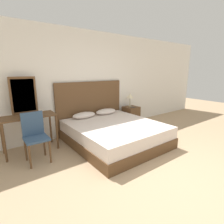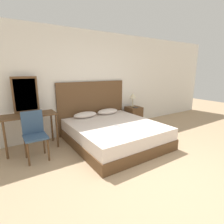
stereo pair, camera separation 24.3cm
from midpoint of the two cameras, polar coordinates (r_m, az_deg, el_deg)
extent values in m
plane|color=tan|center=(3.11, 20.05, -20.35)|extent=(16.00, 16.00, 0.00)
cube|color=white|center=(4.82, -6.69, 9.35)|extent=(10.00, 0.06, 2.70)
cube|color=brown|center=(4.18, 2.49, -8.64)|extent=(1.90, 2.12, 0.23)
cube|color=silver|center=(4.09, 2.52, -5.46)|extent=(1.86, 2.08, 0.26)
cube|color=brown|center=(4.90, -4.88, 1.74)|extent=(1.99, 0.05, 1.39)
ellipsoid|color=silver|center=(4.57, -7.22, -0.89)|extent=(0.62, 0.32, 0.15)
ellipsoid|color=silver|center=(4.90, 0.00, 0.20)|extent=(0.62, 0.32, 0.15)
cube|color=#B7B7BC|center=(3.87, 3.73, -4.51)|extent=(0.15, 0.16, 0.01)
cube|color=brown|center=(5.47, 8.32, -1.41)|extent=(0.42, 0.41, 0.59)
cylinder|color=tan|center=(5.48, 8.02, 1.90)|extent=(0.10, 0.10, 0.02)
cylinder|color=tan|center=(5.45, 8.06, 3.24)|extent=(0.02, 0.02, 0.24)
cone|color=beige|center=(5.42, 8.13, 5.27)|extent=(0.22, 0.22, 0.15)
cube|color=#232328|center=(5.32, 9.00, 1.46)|extent=(0.10, 0.16, 0.01)
cube|color=brown|center=(4.02, -23.86, -0.90)|extent=(1.07, 0.51, 0.02)
cylinder|color=brown|center=(3.88, -29.96, -8.13)|extent=(0.04, 0.04, 0.76)
cylinder|color=brown|center=(4.03, -15.85, -6.02)|extent=(0.04, 0.04, 0.76)
cylinder|color=brown|center=(4.30, -30.37, -6.21)|extent=(0.04, 0.04, 0.76)
cylinder|color=brown|center=(4.43, -17.58, -4.38)|extent=(0.04, 0.04, 0.76)
cube|color=brown|center=(4.18, -24.93, 5.13)|extent=(0.52, 0.03, 0.78)
cube|color=#B2BCC6|center=(4.17, -24.91, 5.12)|extent=(0.44, 0.01, 0.69)
cube|color=#334C6B|center=(3.59, -21.95, -7.59)|extent=(0.41, 0.42, 0.04)
cube|color=#334C6B|center=(3.69, -22.89, -3.09)|extent=(0.39, 0.04, 0.45)
cylinder|color=brown|center=(3.49, -23.84, -12.66)|extent=(0.04, 0.04, 0.44)
cylinder|color=brown|center=(3.55, -18.20, -11.71)|extent=(0.04, 0.04, 0.44)
cylinder|color=brown|center=(3.81, -24.79, -10.50)|extent=(0.04, 0.04, 0.44)
cylinder|color=brown|center=(3.87, -19.64, -9.68)|extent=(0.04, 0.04, 0.44)
camera|label=1|loc=(0.12, -88.29, 0.41)|focal=28.00mm
camera|label=2|loc=(0.12, 91.71, -0.41)|focal=28.00mm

